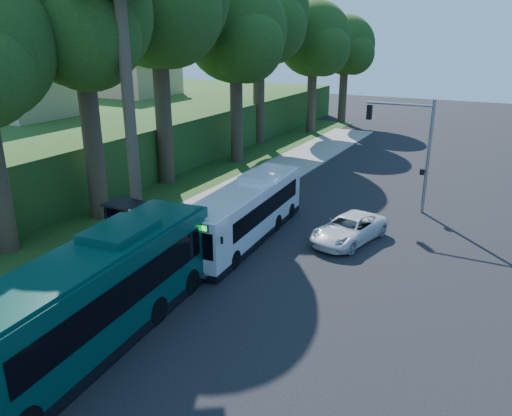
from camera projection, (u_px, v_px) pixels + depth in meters
The scene contains 17 objects.
ground at pixel (287, 257), 25.10m from camera, with size 140.00×140.00×0.00m, color black.
sidewalk at pixel (169, 231), 28.28m from camera, with size 4.50×70.00×0.12m, color gray.
red_curb at pixel (158, 266), 23.92m from camera, with size 0.25×30.00×0.13m, color #9D1411.
grass_verge at pixel (147, 193), 34.97m from camera, with size 8.00×70.00×0.06m, color #234719.
bus_shelter at pixel (134, 217), 25.29m from camera, with size 3.20×1.51×2.55m.
stop_sign_pole at pixel (134, 233), 22.60m from camera, with size 0.35×0.06×3.17m.
traffic_signal_pole at pixel (412, 141), 30.35m from camera, with size 4.10×0.30×7.00m.
hillside_backdrop at pixel (104, 123), 48.44m from camera, with size 24.00×60.00×8.80m.
tree_0 at pixel (81, 22), 26.82m from camera, with size 8.40×8.00×15.70m.
tree_1 at pixel (158, 0), 33.43m from camera, with size 10.50×10.00×18.26m.
tree_2 at pixel (237, 36), 40.22m from camera, with size 8.82×8.40×15.12m.
tree_3 at pixel (260, 19), 47.28m from camera, with size 10.08×9.60×17.28m.
tree_4 at pixel (314, 43), 53.63m from camera, with size 8.40×8.00×14.14m.
tree_5 at pixel (346, 48), 60.14m from camera, with size 7.35×7.00×12.86m.
white_bus at pixel (246, 211), 26.88m from camera, with size 2.97×11.01×3.25m.
teal_bus at pixel (88, 299), 17.32m from camera, with size 3.90×13.19×3.87m.
pickup at pixel (349, 229), 26.77m from camera, with size 2.34×5.07×1.41m, color silver.
Camera 1 is at (9.24, -20.99, 10.60)m, focal length 35.00 mm.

